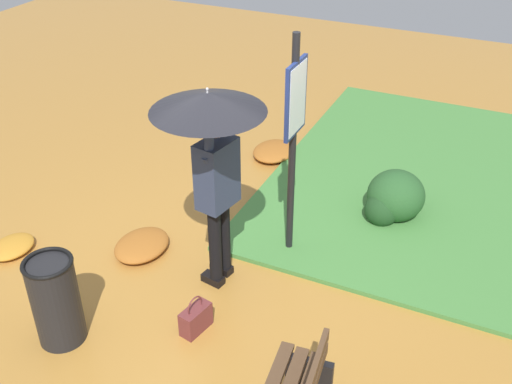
{
  "coord_description": "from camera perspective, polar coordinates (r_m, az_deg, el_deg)",
  "views": [
    {
      "loc": [
        3.77,
        2.26,
        3.86
      ],
      "look_at": [
        -0.61,
        0.23,
        0.85
      ],
      "focal_mm": 42.55,
      "sensor_mm": 36.0,
      "label": 1
    }
  ],
  "objects": [
    {
      "name": "leaf_pile_near_person",
      "position": [
        6.8,
        -21.96,
        -4.79
      ],
      "size": [
        0.5,
        0.4,
        0.11
      ],
      "color": "#C68428",
      "rests_on": "ground_plane"
    },
    {
      "name": "handbag",
      "position": [
        5.42,
        -5.69,
        -11.76
      ],
      "size": [
        0.32,
        0.2,
        0.37
      ],
      "color": "brown",
      "rests_on": "ground_plane"
    },
    {
      "name": "shrub_cluster",
      "position": [
        6.85,
        12.78,
        -0.56
      ],
      "size": [
        0.7,
        0.63,
        0.57
      ],
      "color": "#285628",
      "rests_on": "ground_plane"
    },
    {
      "name": "info_sign_post",
      "position": [
        5.61,
        3.62,
        6.38
      ],
      "size": [
        0.44,
        0.07,
        2.3
      ],
      "color": "black",
      "rests_on": "ground_plane"
    },
    {
      "name": "trash_bin",
      "position": [
        5.4,
        -18.32,
        -9.65
      ],
      "size": [
        0.42,
        0.42,
        0.83
      ],
      "color": "black",
      "rests_on": "ground_plane"
    },
    {
      "name": "ground_plane",
      "position": [
        5.85,
        -4.59,
        -9.46
      ],
      "size": [
        18.0,
        18.0,
        0.0
      ],
      "primitive_type": "plane",
      "color": "#B27A33"
    },
    {
      "name": "leaf_pile_far_path",
      "position": [
        6.41,
        -10.68,
        -4.92
      ],
      "size": [
        0.65,
        0.52,
        0.14
      ],
      "color": "#A86023",
      "rests_on": "ground_plane"
    },
    {
      "name": "person_with_umbrella",
      "position": [
        5.09,
        -4.15,
        4.89
      ],
      "size": [
        0.96,
        0.96,
        2.04
      ],
      "color": "black",
      "rests_on": "ground_plane"
    },
    {
      "name": "grass_verge",
      "position": [
        7.79,
        17.36,
        0.86
      ],
      "size": [
        4.8,
        4.0,
        0.05
      ],
      "color": "#47843D",
      "rests_on": "ground_plane"
    },
    {
      "name": "leaf_pile_by_bench",
      "position": [
        8.05,
        1.69,
        3.86
      ],
      "size": [
        0.66,
        0.52,
        0.14
      ],
      "color": "#A86023",
      "rests_on": "ground_plane"
    }
  ]
}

